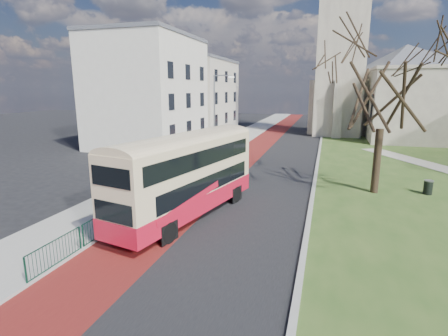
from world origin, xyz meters
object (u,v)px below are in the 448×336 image
at_px(winter_tree_near, 385,75).
at_px(streetlamp, 216,110).
at_px(litter_bin, 428,187).
at_px(bus, 187,172).

bearing_deg(winter_tree_near, streetlamp, 143.71).
bearing_deg(streetlamp, winter_tree_near, -36.29).
distance_m(winter_tree_near, litter_bin, 7.75).
height_order(winter_tree_near, litter_bin, winter_tree_near).
xyz_separation_m(streetlamp, bus, (4.19, -18.13, -2.13)).
bearing_deg(winter_tree_near, litter_bin, 8.61).
distance_m(streetlamp, litter_bin, 20.63).
height_order(bus, litter_bin, bus).
bearing_deg(bus, litter_bin, 43.61).
relative_size(streetlamp, winter_tree_near, 0.74).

